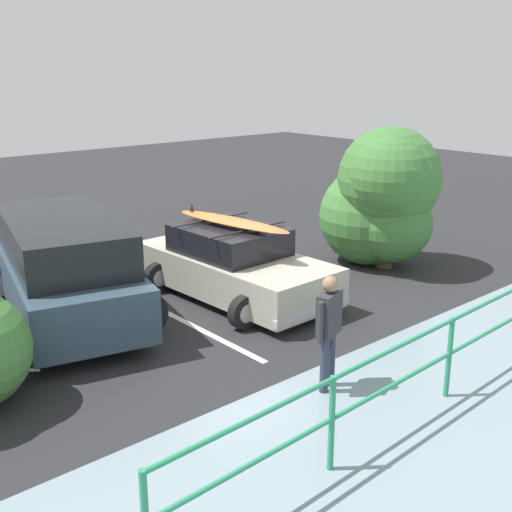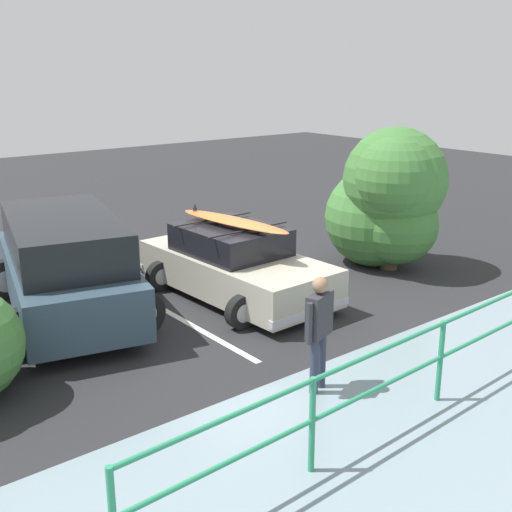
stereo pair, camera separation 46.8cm
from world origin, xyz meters
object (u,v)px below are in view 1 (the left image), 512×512
(person_bystander, at_px, (329,323))
(bush_near_left, at_px, (382,197))
(sedan_car, at_px, (234,264))
(suv_car, at_px, (65,268))

(person_bystander, bearing_deg, bush_near_left, -148.14)
(person_bystander, bearing_deg, sedan_car, -110.10)
(sedan_car, relative_size, bush_near_left, 1.34)
(person_bystander, relative_size, bush_near_left, 0.52)
(sedan_car, xyz_separation_m, person_bystander, (1.34, 3.67, 0.33))
(suv_car, distance_m, person_bystander, 4.94)
(suv_car, bearing_deg, person_bystander, 108.29)
(suv_car, height_order, bush_near_left, bush_near_left)
(sedan_car, xyz_separation_m, bush_near_left, (-3.64, 0.58, 0.90))
(sedan_car, xyz_separation_m, suv_car, (2.89, -1.02, 0.29))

